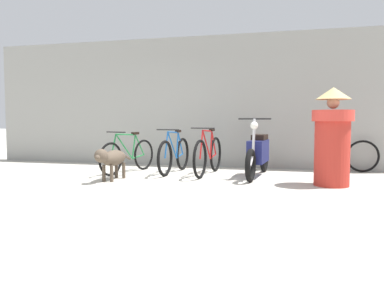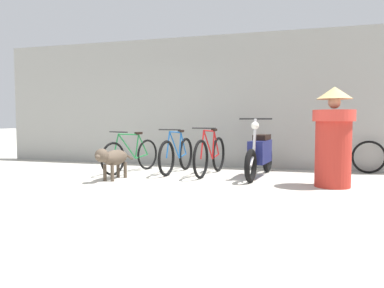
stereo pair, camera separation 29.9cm
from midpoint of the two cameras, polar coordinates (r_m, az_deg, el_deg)
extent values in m
plane|color=#B7B2A5|center=(5.86, -7.49, -6.82)|extent=(60.00, 60.00, 0.00)
cube|color=gray|center=(8.70, 0.95, 6.41)|extent=(9.78, 0.20, 2.94)
torus|color=black|center=(7.26, -10.79, -2.23)|extent=(0.21, 0.63, 0.64)
torus|color=black|center=(8.05, -5.76, -1.59)|extent=(0.21, 0.63, 0.64)
cylinder|color=#1E7238|center=(7.54, -8.73, -0.39)|extent=(0.16, 0.50, 0.53)
cylinder|color=#1E7238|center=(7.77, -7.29, -0.37)|extent=(0.06, 0.13, 0.49)
cylinder|color=#1E7238|center=(7.57, -8.49, 1.46)|extent=(0.18, 0.59, 0.06)
cylinder|color=#1E7238|center=(7.90, -6.62, -1.88)|extent=(0.13, 0.39, 0.08)
cylinder|color=#1E7238|center=(7.92, -6.40, -0.11)|extent=(0.11, 0.31, 0.45)
cylinder|color=#1E7238|center=(7.30, -10.39, -0.36)|extent=(0.07, 0.18, 0.48)
cube|color=black|center=(7.80, -7.07, 1.64)|extent=(0.11, 0.19, 0.05)
cylinder|color=black|center=(7.34, -10.01, 1.81)|extent=(0.45, 0.14, 0.02)
torus|color=black|center=(7.06, -2.70, -2.18)|extent=(0.11, 0.69, 0.68)
torus|color=black|center=(7.95, 0.13, -1.50)|extent=(0.11, 0.69, 0.68)
cylinder|color=#1959A5|center=(7.38, -1.52, -0.19)|extent=(0.06, 0.48, 0.56)
cylinder|color=#1959A5|center=(7.64, -0.72, -0.18)|extent=(0.04, 0.13, 0.52)
cylinder|color=#1959A5|center=(7.42, -1.38, 1.81)|extent=(0.07, 0.56, 0.06)
cylinder|color=#1959A5|center=(7.78, -0.35, -1.81)|extent=(0.06, 0.37, 0.08)
cylinder|color=#1959A5|center=(7.81, -0.22, 0.10)|extent=(0.05, 0.29, 0.47)
cylinder|color=#1959A5|center=(7.11, -2.47, -0.14)|extent=(0.04, 0.17, 0.50)
cube|color=black|center=(7.67, -0.58, 1.98)|extent=(0.08, 0.18, 0.05)
cylinder|color=black|center=(7.16, -2.24, 2.19)|extent=(0.46, 0.06, 0.02)
torus|color=black|center=(6.76, 2.61, -2.32)|extent=(0.12, 0.71, 0.71)
torus|color=black|center=(7.73, 5.17, -1.57)|extent=(0.12, 0.71, 0.71)
cylinder|color=red|center=(7.11, 3.69, -0.15)|extent=(0.08, 0.51, 0.59)
cylinder|color=red|center=(7.39, 4.42, -0.15)|extent=(0.04, 0.13, 0.54)
cylinder|color=red|center=(7.15, 3.83, 2.01)|extent=(0.08, 0.59, 0.06)
cylinder|color=red|center=(7.55, 4.74, -1.90)|extent=(0.06, 0.39, 0.08)
cylinder|color=red|center=(7.57, 4.87, 0.15)|extent=(0.06, 0.31, 0.49)
cylinder|color=red|center=(6.81, 2.84, -0.10)|extent=(0.05, 0.18, 0.52)
cube|color=black|center=(7.43, 4.55, 2.16)|extent=(0.09, 0.19, 0.05)
cylinder|color=black|center=(6.87, 3.06, 2.42)|extent=(0.46, 0.07, 0.02)
torus|color=black|center=(6.44, 10.25, -3.28)|extent=(0.16, 0.59, 0.58)
torus|color=black|center=(7.76, 12.53, -2.11)|extent=(0.16, 0.59, 0.58)
cube|color=navy|center=(7.08, 11.52, -1.14)|extent=(0.37, 0.83, 0.42)
cube|color=black|center=(7.21, 11.78, 1.00)|extent=(0.30, 0.54, 0.10)
cylinder|color=silver|center=(6.65, 10.80, 1.17)|extent=(0.07, 0.16, 0.62)
cylinder|color=silver|center=(6.53, 10.46, -2.36)|extent=(0.07, 0.23, 0.22)
cylinder|color=black|center=(6.69, 10.93, 3.79)|extent=(0.58, 0.09, 0.03)
sphere|color=silver|center=(6.66, 10.85, 2.76)|extent=(0.15, 0.15, 0.14)
ellipsoid|color=#4C3F33|center=(6.80, -10.41, -2.04)|extent=(0.32, 0.71, 0.28)
cylinder|color=#4C3F33|center=(6.60, -10.78, -4.39)|extent=(0.06, 0.06, 0.29)
cylinder|color=#4C3F33|center=(6.68, -11.90, -4.30)|extent=(0.06, 0.06, 0.29)
cylinder|color=#4C3F33|center=(6.97, -8.93, -3.93)|extent=(0.06, 0.06, 0.29)
cylinder|color=#4C3F33|center=(7.05, -10.01, -3.86)|extent=(0.06, 0.06, 0.29)
sphere|color=#4C3F33|center=(6.44, -12.31, -1.71)|extent=(0.25, 0.25, 0.24)
ellipsoid|color=#4C3F33|center=(6.36, -12.80, -1.95)|extent=(0.10, 0.14, 0.09)
cylinder|color=#4C3F33|center=(7.20, -8.47, -1.91)|extent=(0.06, 0.30, 0.15)
cylinder|color=#B72D23|center=(6.39, 21.98, -0.65)|extent=(0.76, 0.76, 1.22)
cylinder|color=#D63C32|center=(6.37, 22.09, 4.04)|extent=(0.90, 0.90, 0.18)
sphere|color=tan|center=(6.38, 22.14, 5.90)|extent=(0.27, 0.27, 0.19)
cone|color=tan|center=(6.38, 22.18, 7.24)|extent=(0.76, 0.76, 0.19)
torus|color=black|center=(8.26, 26.29, -1.80)|extent=(0.66, 0.10, 0.65)
camera|label=1|loc=(0.15, -88.67, 0.09)|focal=35.00mm
camera|label=2|loc=(0.15, 91.33, -0.09)|focal=35.00mm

